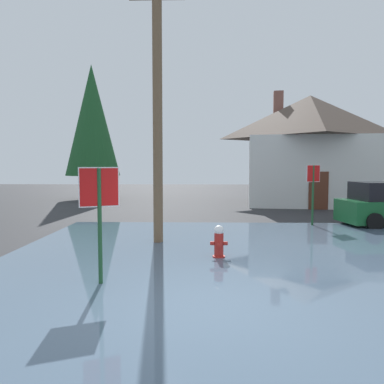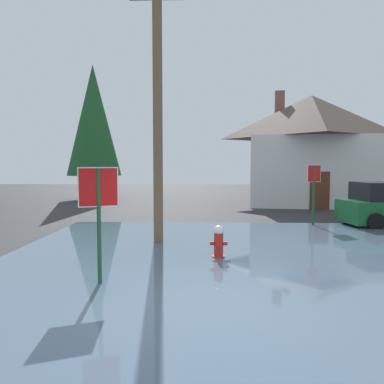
{
  "view_description": "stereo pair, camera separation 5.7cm",
  "coord_description": "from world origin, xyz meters",
  "px_view_note": "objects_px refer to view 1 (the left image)",
  "views": [
    {
      "loc": [
        -0.12,
        -5.96,
        2.34
      ],
      "look_at": [
        -0.39,
        4.46,
        1.6
      ],
      "focal_mm": 35.58,
      "sensor_mm": 36.0,
      "label": 1
    },
    {
      "loc": [
        -0.06,
        -5.96,
        2.34
      ],
      "look_at": [
        -0.39,
        4.46,
        1.6
      ],
      "focal_mm": 35.58,
      "sensor_mm": 36.0,
      "label": 2
    }
  ],
  "objects_px": {
    "stop_sign_far": "(313,183)",
    "fire_hydrant": "(219,243)",
    "utility_pole": "(158,107)",
    "house": "(309,148)",
    "stop_sign_near": "(99,202)",
    "pine_tree_tall_left": "(92,121)"
  },
  "relations": [
    {
      "from": "stop_sign_near",
      "to": "stop_sign_far",
      "type": "relative_size",
      "value": 0.98
    },
    {
      "from": "fire_hydrant",
      "to": "utility_pole",
      "type": "height_order",
      "value": "utility_pole"
    },
    {
      "from": "utility_pole",
      "to": "house",
      "type": "height_order",
      "value": "utility_pole"
    },
    {
      "from": "utility_pole",
      "to": "house",
      "type": "xyz_separation_m",
      "value": [
        7.82,
        12.35,
        -0.63
      ]
    },
    {
      "from": "stop_sign_near",
      "to": "stop_sign_far",
      "type": "bearing_deg",
      "value": 49.91
    },
    {
      "from": "fire_hydrant",
      "to": "stop_sign_far",
      "type": "bearing_deg",
      "value": 53.72
    },
    {
      "from": "stop_sign_far",
      "to": "pine_tree_tall_left",
      "type": "distance_m",
      "value": 16.7
    },
    {
      "from": "fire_hydrant",
      "to": "house",
      "type": "distance_m",
      "value": 15.72
    },
    {
      "from": "fire_hydrant",
      "to": "pine_tree_tall_left",
      "type": "relative_size",
      "value": 0.09
    },
    {
      "from": "fire_hydrant",
      "to": "utility_pole",
      "type": "bearing_deg",
      "value": 133.12
    },
    {
      "from": "fire_hydrant",
      "to": "stop_sign_far",
      "type": "height_order",
      "value": "stop_sign_far"
    },
    {
      "from": "utility_pole",
      "to": "pine_tree_tall_left",
      "type": "bearing_deg",
      "value": 112.69
    },
    {
      "from": "stop_sign_near",
      "to": "house",
      "type": "distance_m",
      "value": 18.48
    },
    {
      "from": "pine_tree_tall_left",
      "to": "utility_pole",
      "type": "bearing_deg",
      "value": -67.31
    },
    {
      "from": "stop_sign_far",
      "to": "fire_hydrant",
      "type": "bearing_deg",
      "value": -126.28
    },
    {
      "from": "stop_sign_near",
      "to": "house",
      "type": "bearing_deg",
      "value": 62.56
    },
    {
      "from": "stop_sign_far",
      "to": "stop_sign_near",
      "type": "bearing_deg",
      "value": -130.09
    },
    {
      "from": "stop_sign_near",
      "to": "pine_tree_tall_left",
      "type": "xyz_separation_m",
      "value": [
        -5.5,
        18.69,
        3.7
      ]
    },
    {
      "from": "house",
      "to": "stop_sign_near",
      "type": "bearing_deg",
      "value": -117.44
    },
    {
      "from": "stop_sign_near",
      "to": "stop_sign_far",
      "type": "distance_m",
      "value": 9.52
    },
    {
      "from": "fire_hydrant",
      "to": "pine_tree_tall_left",
      "type": "bearing_deg",
      "value": 115.43
    },
    {
      "from": "stop_sign_near",
      "to": "house",
      "type": "relative_size",
      "value": 0.27
    }
  ]
}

